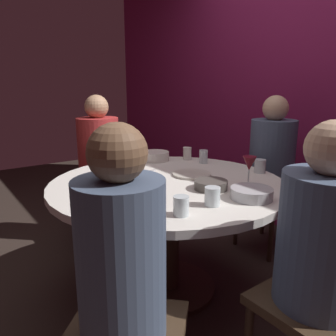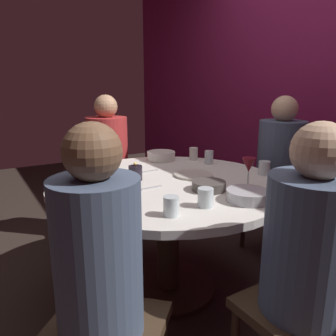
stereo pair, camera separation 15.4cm
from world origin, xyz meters
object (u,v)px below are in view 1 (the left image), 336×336
at_px(seated_diner_left, 99,152).
at_px(dinner_plate, 192,174).
at_px(seated_diner_front_right, 121,265).
at_px(candle_holder, 135,173).
at_px(wine_glass, 249,165).
at_px(cup_by_right_diner, 181,206).
at_px(cup_center_front, 260,166).
at_px(seated_diner_back, 272,158).
at_px(cup_near_candle, 187,153).
at_px(seated_diner_right, 322,241).
at_px(bowl_serving_large, 252,193).
at_px(cell_phone, 94,200).
at_px(cup_by_left_diner, 212,196).
at_px(cup_far_edge, 203,157).
at_px(dining_table, 168,203).
at_px(bowl_small_white, 211,185).
at_px(bowl_salad_center, 155,156).

xyz_separation_m(seated_diner_left, dinner_plate, (0.95, 0.20, -0.01)).
relative_size(seated_diner_front_right, candle_holder, 10.74).
relative_size(wine_glass, cup_by_right_diner, 2.00).
relative_size(seated_diner_left, wine_glass, 6.85).
bearing_deg(cup_center_front, wine_glass, -61.49).
bearing_deg(dinner_plate, seated_diner_back, 88.89).
height_order(seated_diner_front_right, cup_near_candle, seated_diner_front_right).
relative_size(wine_glass, dinner_plate, 0.72).
height_order(seated_diner_right, cup_near_candle, seated_diner_right).
bearing_deg(candle_holder, cup_center_front, 67.24).
relative_size(dinner_plate, bowl_serving_large, 1.15).
bearing_deg(cup_near_candle, candle_holder, -66.74).
bearing_deg(seated_diner_right, seated_diner_left, 0.00).
distance_m(seated_diner_front_right, cup_center_front, 1.37).
bearing_deg(cup_center_front, dinner_plate, -117.59).
height_order(cell_phone, bowl_serving_large, bowl_serving_large).
xyz_separation_m(seated_diner_back, seated_diner_front_right, (0.68, -1.66, -0.02)).
bearing_deg(seated_diner_right, bowl_serving_large, -18.38).
distance_m(dinner_plate, cup_near_candle, 0.46).
height_order(seated_diner_right, dinner_plate, seated_diner_right).
height_order(seated_diner_back, cup_by_left_diner, seated_diner_back).
xyz_separation_m(candle_holder, cup_center_front, (0.32, 0.75, -0.00)).
distance_m(seated_diner_back, cup_far_edge, 0.55).
xyz_separation_m(dining_table, cell_phone, (0.07, -0.50, 0.14)).
bearing_deg(cup_center_front, dining_table, -107.99).
height_order(candle_holder, cup_far_edge, candle_holder).
relative_size(cell_phone, cup_center_front, 1.60).
xyz_separation_m(bowl_serving_large, cup_by_right_diner, (-0.04, -0.42, 0.02)).
bearing_deg(bowl_small_white, seated_diner_front_right, -61.95).
distance_m(seated_diner_back, seated_diner_right, 1.38).
bearing_deg(dinner_plate, cup_by_left_diner, -29.89).
bearing_deg(cup_near_candle, bowl_salad_center, -119.14).
height_order(cell_phone, cup_far_edge, cup_far_edge).
distance_m(dining_table, seated_diner_back, 0.99).
bearing_deg(dinner_plate, bowl_salad_center, 173.99).
relative_size(dinner_plate, cup_center_front, 2.79).
bearing_deg(dinner_plate, seated_diner_right, -11.40).
bearing_deg(seated_diner_front_right, bowl_small_white, -16.95).
bearing_deg(seated_diner_front_right, wine_glass, -26.93).
xyz_separation_m(bowl_small_white, cup_by_left_diner, (0.19, -0.17, 0.02)).
xyz_separation_m(bowl_salad_center, cup_near_candle, (0.12, 0.22, 0.01)).
distance_m(seated_diner_left, seated_diner_right, 1.93).
bearing_deg(cup_far_edge, cup_by_left_diner, -39.33).
bearing_deg(dining_table, cup_center_front, 72.01).
bearing_deg(cup_far_edge, cup_near_candle, -173.26).
height_order(seated_diner_front_right, candle_holder, seated_diner_front_right).
bearing_deg(cell_phone, cup_near_candle, -46.03).
xyz_separation_m(seated_diner_back, bowl_salad_center, (-0.51, -0.73, 0.02)).
xyz_separation_m(bowl_salad_center, cup_by_left_diner, (0.96, -0.32, 0.01)).
height_order(cell_phone, cup_by_right_diner, cup_by_right_diner).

